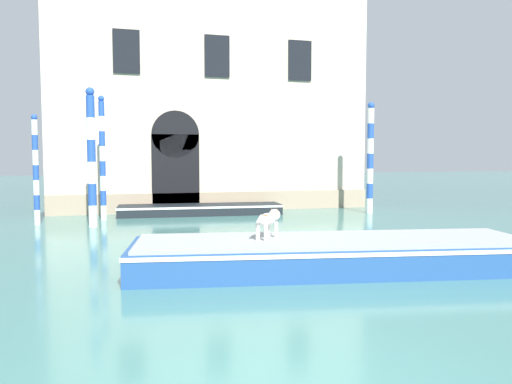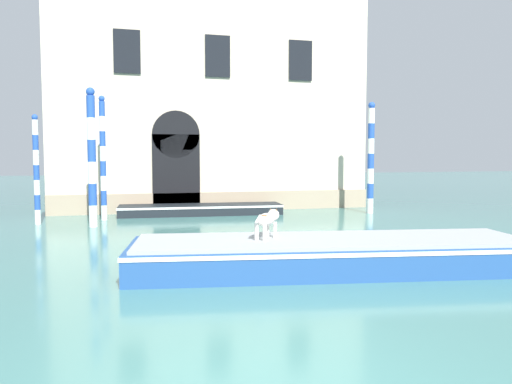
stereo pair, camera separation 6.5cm
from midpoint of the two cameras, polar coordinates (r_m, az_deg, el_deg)
palazzo_left at (r=25.07m, az=-5.72°, el=20.63°), size 13.64×6.13×18.94m
boat_foreground at (r=10.38m, az=8.87°, el=-6.92°), size 8.43×3.52×0.64m
dog_on_deck at (r=10.15m, az=1.50°, el=-3.17°), size 0.68×0.70×0.60m
boat_moored_near_palazzo at (r=19.92m, az=-6.20°, el=-1.97°), size 6.49×1.85×0.40m
mooring_pole_0 at (r=18.85m, az=-17.00°, el=3.76°), size 0.22×0.22×4.49m
mooring_pole_1 at (r=17.09m, az=-18.15°, el=3.81°), size 0.28×0.28×4.53m
mooring_pole_2 at (r=18.37m, az=-23.72°, el=2.39°), size 0.20×0.20×3.72m
mooring_pole_3 at (r=20.72m, az=13.07°, el=3.86°), size 0.27×0.27×4.49m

